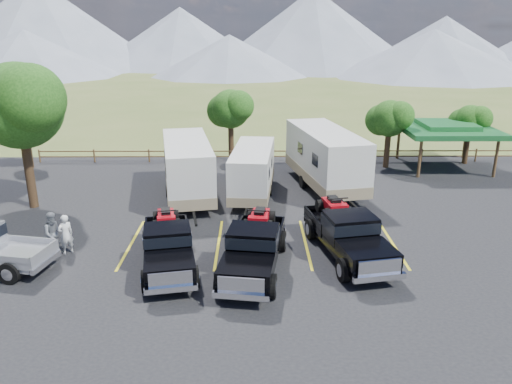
{
  "coord_description": "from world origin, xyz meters",
  "views": [
    {
      "loc": [
        -0.43,
        -16.97,
        9.51
      ],
      "look_at": [
        -0.26,
        6.79,
        1.6
      ],
      "focal_mm": 35.0,
      "sensor_mm": 36.0,
      "label": 1
    }
  ],
  "objects_px": {
    "rig_left": "(168,244)",
    "rig_right": "(347,232)",
    "tree_big_nw": "(19,106)",
    "trailer_center": "(253,172)",
    "person_a": "(66,234)",
    "rig_center": "(254,246)",
    "person_b": "(54,233)",
    "trailer_right": "(325,159)",
    "trailer_left": "(188,168)",
    "pavilion": "(446,129)"
  },
  "relations": [
    {
      "from": "rig_right",
      "to": "trailer_right",
      "type": "relative_size",
      "value": 0.66
    },
    {
      "from": "pavilion",
      "to": "person_b",
      "type": "xyz_separation_m",
      "value": [
        -22.01,
        -14.05,
        -1.78
      ]
    },
    {
      "from": "trailer_center",
      "to": "person_a",
      "type": "distance_m",
      "value": 11.18
    },
    {
      "from": "trailer_right",
      "to": "person_a",
      "type": "bearing_deg",
      "value": -155.04
    },
    {
      "from": "person_a",
      "to": "person_b",
      "type": "bearing_deg",
      "value": -33.08
    },
    {
      "from": "rig_center",
      "to": "person_a",
      "type": "height_order",
      "value": "rig_center"
    },
    {
      "from": "rig_left",
      "to": "rig_right",
      "type": "xyz_separation_m",
      "value": [
        7.56,
        0.97,
        0.08
      ]
    },
    {
      "from": "rig_center",
      "to": "trailer_left",
      "type": "xyz_separation_m",
      "value": [
        -3.78,
        9.07,
        0.73
      ]
    },
    {
      "from": "rig_left",
      "to": "rig_center",
      "type": "distance_m",
      "value": 3.57
    },
    {
      "from": "tree_big_nw",
      "to": "person_a",
      "type": "height_order",
      "value": "tree_big_nw"
    },
    {
      "from": "rig_right",
      "to": "trailer_left",
      "type": "relative_size",
      "value": 0.71
    },
    {
      "from": "tree_big_nw",
      "to": "rig_right",
      "type": "relative_size",
      "value": 1.15
    },
    {
      "from": "rig_left",
      "to": "trailer_right",
      "type": "xyz_separation_m",
      "value": [
        7.88,
        10.38,
        0.91
      ]
    },
    {
      "from": "pavilion",
      "to": "trailer_left",
      "type": "distance_m",
      "value": 18.36
    },
    {
      "from": "trailer_center",
      "to": "person_b",
      "type": "height_order",
      "value": "trailer_center"
    },
    {
      "from": "tree_big_nw",
      "to": "trailer_center",
      "type": "distance_m",
      "value": 12.89
    },
    {
      "from": "trailer_right",
      "to": "tree_big_nw",
      "type": "bearing_deg",
      "value": 179.59
    },
    {
      "from": "rig_left",
      "to": "person_a",
      "type": "bearing_deg",
      "value": 154.63
    },
    {
      "from": "pavilion",
      "to": "rig_left",
      "type": "relative_size",
      "value": 0.99
    },
    {
      "from": "trailer_center",
      "to": "trailer_right",
      "type": "xyz_separation_m",
      "value": [
        4.38,
        1.52,
        0.38
      ]
    },
    {
      "from": "trailer_right",
      "to": "person_a",
      "type": "xyz_separation_m",
      "value": [
        -12.51,
        -9.18,
        -0.98
      ]
    },
    {
      "from": "trailer_right",
      "to": "person_b",
      "type": "height_order",
      "value": "trailer_right"
    },
    {
      "from": "rig_left",
      "to": "rig_center",
      "type": "height_order",
      "value": "rig_center"
    },
    {
      "from": "rig_right",
      "to": "trailer_right",
      "type": "bearing_deg",
      "value": 77.01
    },
    {
      "from": "trailer_left",
      "to": "person_b",
      "type": "relative_size",
      "value": 4.99
    },
    {
      "from": "rig_left",
      "to": "person_b",
      "type": "relative_size",
      "value": 3.25
    },
    {
      "from": "trailer_right",
      "to": "trailer_center",
      "type": "bearing_deg",
      "value": -172.18
    },
    {
      "from": "rig_left",
      "to": "trailer_left",
      "type": "xyz_separation_m",
      "value": [
        -0.23,
        8.7,
        0.78
      ]
    },
    {
      "from": "pavilion",
      "to": "trailer_left",
      "type": "height_order",
      "value": "trailer_left"
    },
    {
      "from": "trailer_center",
      "to": "person_a",
      "type": "xyz_separation_m",
      "value": [
        -8.13,
        -7.66,
        -0.61
      ]
    },
    {
      "from": "pavilion",
      "to": "rig_center",
      "type": "xyz_separation_m",
      "value": [
        -13.37,
        -15.54,
        -1.73
      ]
    },
    {
      "from": "pavilion",
      "to": "trailer_right",
      "type": "bearing_deg",
      "value": -152.07
    },
    {
      "from": "trailer_right",
      "to": "rig_center",
      "type": "bearing_deg",
      "value": -123.25
    },
    {
      "from": "rig_left",
      "to": "person_b",
      "type": "distance_m",
      "value": 5.21
    },
    {
      "from": "trailer_right",
      "to": "rig_right",
      "type": "bearing_deg",
      "value": -103.21
    },
    {
      "from": "pavilion",
      "to": "trailer_left",
      "type": "xyz_separation_m",
      "value": [
        -17.15,
        -6.47,
        -1.0
      ]
    },
    {
      "from": "rig_left",
      "to": "person_b",
      "type": "height_order",
      "value": "rig_left"
    },
    {
      "from": "tree_big_nw",
      "to": "person_a",
      "type": "distance_m",
      "value": 8.58
    },
    {
      "from": "rig_center",
      "to": "rig_right",
      "type": "xyz_separation_m",
      "value": [
        4.01,
        1.33,
        0.03
      ]
    },
    {
      "from": "tree_big_nw",
      "to": "person_b",
      "type": "height_order",
      "value": "tree_big_nw"
    },
    {
      "from": "rig_center",
      "to": "trailer_center",
      "type": "distance_m",
      "value": 9.23
    },
    {
      "from": "rig_center",
      "to": "person_b",
      "type": "distance_m",
      "value": 8.77
    },
    {
      "from": "tree_big_nw",
      "to": "trailer_center",
      "type": "xyz_separation_m",
      "value": [
        12.12,
        1.66,
        -4.06
      ]
    },
    {
      "from": "trailer_left",
      "to": "person_a",
      "type": "bearing_deg",
      "value": -130.98
    },
    {
      "from": "rig_left",
      "to": "person_b",
      "type": "xyz_separation_m",
      "value": [
        -5.09,
        1.13,
        -0.0
      ]
    },
    {
      "from": "rig_center",
      "to": "trailer_right",
      "type": "relative_size",
      "value": 0.63
    },
    {
      "from": "trailer_left",
      "to": "person_a",
      "type": "distance_m",
      "value": 8.74
    },
    {
      "from": "tree_big_nw",
      "to": "person_b",
      "type": "bearing_deg",
      "value": -59.79
    },
    {
      "from": "trailer_center",
      "to": "trailer_right",
      "type": "bearing_deg",
      "value": 24.6
    },
    {
      "from": "tree_big_nw",
      "to": "person_a",
      "type": "xyz_separation_m",
      "value": [
        3.99,
        -6.0,
        -4.66
      ]
    }
  ]
}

